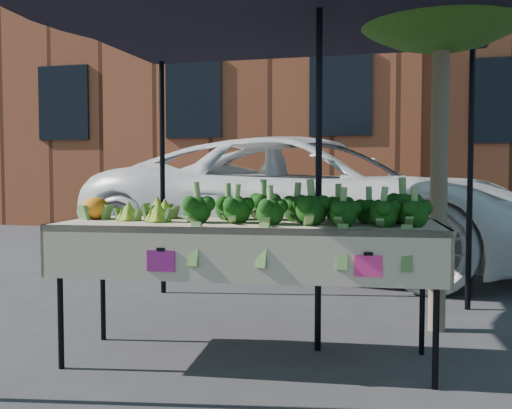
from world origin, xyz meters
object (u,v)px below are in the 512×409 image
canopy (271,150)px  vehicle (314,31)px  street_tree (441,86)px  table (248,292)px

canopy → vehicle: (-0.27, 3.55, 1.62)m
canopy → street_tree: (1.16, 0.65, 0.49)m
canopy → vehicle: bearing=94.3°
canopy → vehicle: vehicle is taller
street_tree → table: bearing=-137.9°
canopy → street_tree: bearing=29.5°
table → canopy: 1.02m
table → vehicle: vehicle is taller
canopy → vehicle: 3.91m
vehicle → street_tree: 3.42m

